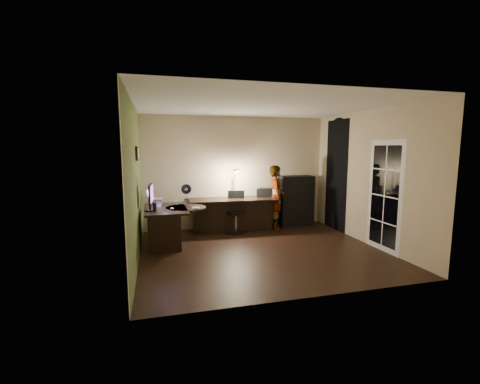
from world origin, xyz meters
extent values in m
cube|color=black|center=(0.00, 0.00, -0.01)|extent=(4.50, 4.00, 0.01)
cube|color=silver|center=(0.00, 0.00, 2.71)|extent=(4.50, 4.00, 0.01)
cube|color=#C4B28F|center=(0.00, 2.00, 1.35)|extent=(4.50, 0.01, 2.70)
cube|color=#C4B28F|center=(0.00, -2.00, 1.35)|extent=(4.50, 0.01, 2.70)
cube|color=#C4B28F|center=(-2.25, 0.00, 1.35)|extent=(0.01, 4.00, 2.70)
cube|color=#C4B28F|center=(2.25, 0.00, 1.35)|extent=(0.01, 4.00, 2.70)
cube|color=#52652E|center=(-2.24, 0.00, 1.35)|extent=(0.00, 4.00, 2.70)
cube|color=black|center=(2.24, 1.15, 1.30)|extent=(0.01, 0.90, 2.60)
cube|color=white|center=(2.24, -0.55, 1.05)|extent=(0.02, 0.92, 2.10)
cube|color=black|center=(-2.22, 0.45, 1.85)|extent=(0.04, 0.30, 0.25)
cube|color=black|center=(-1.74, 0.84, 0.38)|extent=(0.84, 1.33, 0.76)
cube|color=black|center=(-0.17, 1.62, 0.38)|extent=(2.08, 0.81, 0.77)
cube|color=black|center=(1.51, 1.78, 0.63)|extent=(0.86, 0.46, 1.25)
cube|color=silver|center=(-1.93, 1.44, 0.81)|extent=(0.24, 0.20, 0.09)
cube|color=silver|center=(-1.93, 1.44, 0.96)|extent=(0.33, 0.32, 0.21)
cube|color=black|center=(-2.03, 0.63, 0.95)|extent=(0.16, 0.56, 0.37)
ellipsoid|color=silver|center=(-1.62, 0.65, 0.78)|extent=(0.06, 0.10, 0.04)
cube|color=black|center=(-1.14, 0.66, 0.77)|extent=(0.12, 0.16, 0.01)
cube|color=black|center=(-1.17, 0.56, 0.77)|extent=(0.09, 0.14, 0.01)
cylinder|color=black|center=(-1.95, 0.55, 0.84)|extent=(0.08, 0.08, 0.16)
cube|color=silver|center=(-1.16, 0.69, 0.77)|extent=(0.17, 0.22, 0.01)
cube|color=black|center=(-1.24, 1.75, 0.95)|extent=(0.25, 0.17, 0.35)
cube|color=#29549C|center=(-0.02, 1.75, 0.83)|extent=(0.23, 0.16, 0.10)
cube|color=black|center=(0.70, 1.80, 0.87)|extent=(0.51, 0.46, 0.19)
cube|color=black|center=(-0.10, 1.83, 1.14)|extent=(0.19, 0.34, 0.73)
cube|color=black|center=(-0.14, 1.45, 0.48)|extent=(0.66, 0.66, 0.95)
imported|color=#D8A88C|center=(0.89, 1.56, 0.77)|extent=(0.49, 0.62, 1.54)
camera|label=1|loc=(-1.90, -5.61, 1.94)|focal=24.00mm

